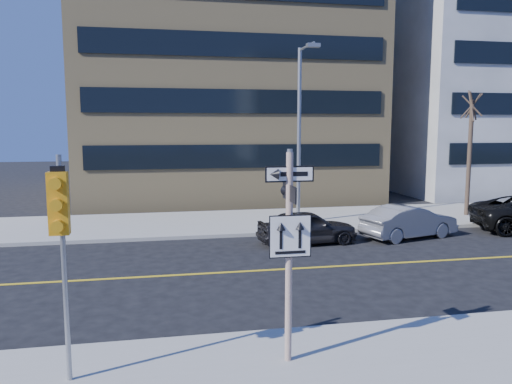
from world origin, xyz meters
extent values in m
plane|color=black|center=(0.00, 0.00, 0.00)|extent=(120.00, 120.00, 0.00)
cylinder|color=silver|center=(0.00, -2.50, 2.15)|extent=(0.13, 0.13, 4.00)
cylinder|color=gray|center=(0.00, -2.50, 4.18)|extent=(0.10, 0.10, 0.06)
cube|color=black|center=(0.00, -2.50, 3.75)|extent=(0.92, 0.03, 0.30)
cube|color=black|center=(0.00, -2.50, 3.40)|extent=(0.03, 0.92, 0.30)
cube|color=white|center=(0.00, -2.58, 2.60)|extent=(0.80, 0.03, 0.80)
cylinder|color=gray|center=(-4.00, -2.50, 2.15)|extent=(0.09, 0.09, 4.00)
cube|color=orange|center=(-4.00, -2.70, 3.35)|extent=(0.32, 0.22, 1.05)
sphere|color=#8C0705|center=(-4.00, -2.82, 3.70)|extent=(0.17, 0.17, 0.17)
sphere|color=black|center=(-4.00, -2.82, 3.35)|extent=(0.17, 0.17, 0.17)
sphere|color=black|center=(-4.00, -2.82, 3.00)|extent=(0.17, 0.17, 0.17)
imported|color=black|center=(3.34, 7.34, 0.67)|extent=(1.99, 4.08, 1.34)
imported|color=slate|center=(7.82, 7.55, 0.69)|extent=(2.50, 4.41, 1.38)
cylinder|color=gray|center=(4.00, 11.00, 4.15)|extent=(0.18, 0.18, 8.00)
cylinder|color=gray|center=(4.00, 10.00, 8.05)|extent=(0.10, 2.20, 0.10)
cube|color=gray|center=(4.00, 9.00, 7.95)|extent=(0.55, 0.30, 0.16)
cylinder|color=#32281D|center=(13.00, 11.30, 3.05)|extent=(0.22, 0.22, 5.80)
cube|color=tan|center=(2.00, 25.00, 9.00)|extent=(18.00, 18.00, 18.00)
cube|color=#96999B|center=(24.00, 24.00, 7.50)|extent=(20.00, 16.00, 15.00)
camera|label=1|loc=(-2.33, -11.33, 4.61)|focal=35.00mm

